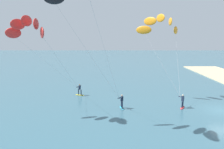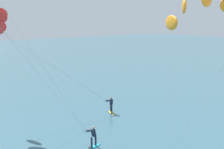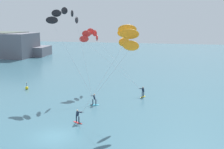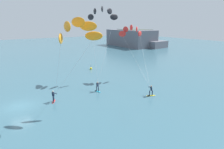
% 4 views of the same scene
% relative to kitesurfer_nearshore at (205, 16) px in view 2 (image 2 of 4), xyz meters
% --- Properties ---
extents(kitesurfer_nearshore, '(8.15, 6.38, 11.59)m').
position_rel_kitesurfer_nearshore_xyz_m(kitesurfer_nearshore, '(0.00, 0.00, 0.00)').
color(kitesurfer_nearshore, red).
rests_on(kitesurfer_nearshore, ground).
extents(kitesurfer_far_out, '(11.60, 6.95, 10.63)m').
position_rel_kitesurfer_nearshore_xyz_m(kitesurfer_far_out, '(-8.47, 14.99, -0.81)').
color(kitesurfer_far_out, yellow).
rests_on(kitesurfer_far_out, ground).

